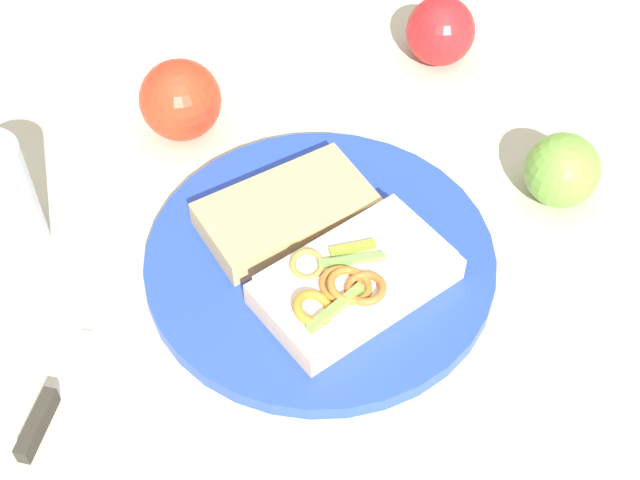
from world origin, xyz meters
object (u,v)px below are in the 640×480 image
Objects in this scene: apple_1 at (562,170)px; apple_2 at (180,100)px; bread_slice_side at (287,211)px; plate at (320,260)px; sandwich at (355,279)px; apple_0 at (440,31)px; knife at (44,412)px; drinking_glass at (1,200)px.

apple_2 reaches higher than apple_1.
apple_1 is at bearing 159.01° from bread_slice_side.
plate is 1.66× the size of sandwich.
bread_slice_side is 0.27m from apple_1.
bread_slice_side is 0.18m from apple_2.
apple_0 reaches higher than apple_1.
plate is 0.33m from apple_0.
knife is (0.35, -0.38, -0.03)m from apple_1.
plate is 0.23m from apple_2.
sandwich is 1.23× the size of bread_slice_side.
apple_1 is at bearing -48.73° from knife.
apple_2 is 0.35m from knife.
apple_2 is (0.00, -0.38, 0.01)m from apple_1.
sandwich is 1.60× the size of drinking_glass.
apple_2 is at bearing -52.48° from apple_0.
bread_slice_side is 2.05× the size of apple_0.
apple_0 is (-0.35, 0.02, 0.00)m from sandwich.
sandwich is 2.30× the size of apple_2.
bread_slice_side is 0.25m from drinking_glass.
knife is (0.53, -0.23, -0.03)m from apple_0.
bread_slice_side is 0.28m from knife.
apple_1 is 0.51m from knife.
plate is at bearing 96.47° from bread_slice_side.
bread_slice_side reaches higher than knife.
apple_0 is at bearing -144.14° from sandwich.
drinking_glass reaches higher than apple_2.
bread_slice_side is 1.87× the size of apple_2.
apple_0 is at bearing 137.44° from drinking_glass.
sandwich reaches higher than plate.
drinking_glass is (0.37, -0.34, 0.02)m from apple_0.
sandwich is 1.51× the size of knife.
apple_2 is (-0.17, -0.22, 0.01)m from sandwich.
apple_0 is at bearing -140.80° from apple_1.
apple_0 is 0.58m from knife.
drinking_glass is at bearing -27.55° from bread_slice_side.
plate is 0.06m from sandwich.
sandwich is 0.32m from drinking_glass.
knife is at bearing 15.08° from bread_slice_side.
apple_0 reaches higher than bread_slice_side.
plate is at bearing 99.09° from drinking_glass.
drinking_glass reaches higher than sandwich.
knife is at bearing -40.43° from plate.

